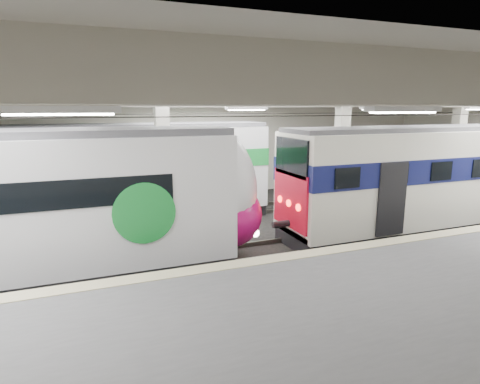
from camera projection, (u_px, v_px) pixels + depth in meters
name	position (u px, v px, depth m)	size (l,w,h in m)	color
station_hall	(294.00, 167.00, 11.88)	(36.00, 24.00, 5.75)	black
modern_emu	(57.00, 209.00, 11.36)	(13.59, 2.81, 4.39)	white
older_rer	(430.00, 177.00, 16.20)	(12.83, 2.83, 4.26)	white
far_train	(113.00, 174.00, 17.04)	(13.49, 3.06, 4.31)	white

